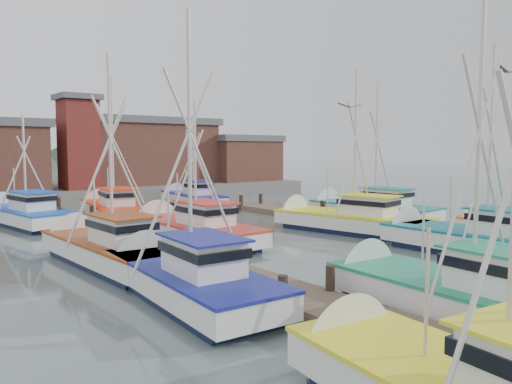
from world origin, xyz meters
TOP-DOWN VIEW (x-y plane):
  - ground at (0.00, 0.00)m, footprint 260.00×260.00m
  - dock_left at (-7.00, 4.04)m, footprint 2.30×46.00m
  - dock_right at (7.00, 4.04)m, footprint 2.30×46.00m
  - quay at (0.00, 37.00)m, footprint 44.00×16.00m
  - shed_center at (6.00, 37.00)m, footprint 14.84×9.54m
  - shed_right at (17.00, 34.00)m, footprint 8.48×6.36m
  - lookout_tower at (-2.00, 33.00)m, footprint 3.60×3.60m
  - boat_4 at (-4.31, -5.13)m, footprint 3.95×9.14m
  - boat_5 at (4.53, -0.93)m, footprint 4.17×9.74m
  - boat_6 at (-9.43, 1.41)m, footprint 3.99×9.00m
  - boat_8 at (-4.23, 9.85)m, footprint 3.37×9.66m
  - boat_9 at (4.67, 7.07)m, footprint 4.69×10.15m
  - boat_10 at (-9.56, 7.67)m, footprint 3.92×9.32m
  - boat_11 at (9.90, 9.61)m, footprint 4.16×9.79m
  - boat_12 at (-3.99, 20.70)m, footprint 4.52×9.86m
  - boat_13 at (4.28, 23.96)m, footprint 3.78×8.95m
  - boat_14 at (-9.64, 21.61)m, footprint 4.32×9.82m
  - gull_near at (0.21, -4.38)m, footprint 1.55×0.62m
  - gull_far at (0.69, 3.19)m, footprint 1.54×0.61m

SIDE VIEW (x-z plane):
  - ground at x=0.00m, z-range 0.00..0.00m
  - dock_left at x=-7.00m, z-range -0.54..0.96m
  - dock_right at x=7.00m, z-range -0.54..0.96m
  - quay at x=0.00m, z-range 0.00..1.20m
  - boat_8 at x=-4.23m, z-range -3.39..4.74m
  - boat_14 at x=-9.64m, z-range -3.25..4.61m
  - boat_13 at x=4.28m, z-range -3.54..4.90m
  - boat_4 at x=-4.31m, z-range -4.29..5.66m
  - boat_10 at x=-9.56m, z-range -4.08..5.46m
  - boat_9 at x=4.67m, z-range -4.47..5.84m
  - boat_5 at x=4.53m, z-range -4.52..5.89m
  - boat_11 at x=9.90m, z-range -4.43..5.81m
  - boat_6 at x=-9.43m, z-range -4.24..5.62m
  - boat_12 at x=-3.99m, z-range -4.66..6.03m
  - shed_right at x=17.00m, z-range 1.24..6.44m
  - shed_center at x=6.00m, z-range 1.24..8.14m
  - lookout_tower at x=-2.00m, z-range 1.30..9.80m
  - gull_far at x=0.69m, z-range 6.76..7.00m
  - gull_near at x=0.21m, z-range 7.45..7.69m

